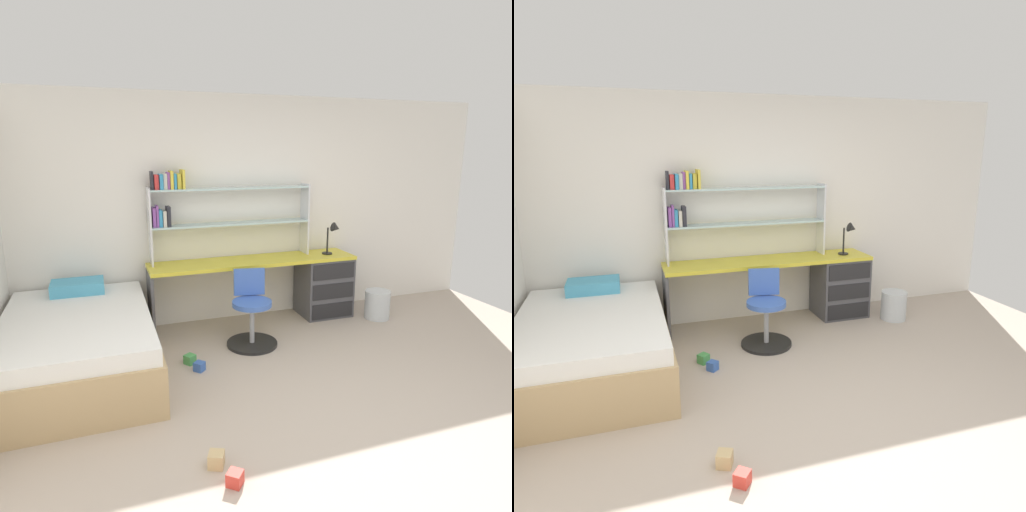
# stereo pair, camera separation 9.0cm
# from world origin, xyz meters

# --- Properties ---
(ground_plane) EXTENTS (6.09, 6.09, 0.02)m
(ground_plane) POSITION_xyz_m (0.00, 0.00, -0.01)
(ground_plane) COLOR #B2A393
(room_shell) EXTENTS (6.09, 6.09, 2.55)m
(room_shell) POSITION_xyz_m (-1.29, 1.29, 1.27)
(room_shell) COLOR white
(room_shell) RESTS_ON ground_plane
(desk) EXTENTS (2.35, 0.50, 0.75)m
(desk) POSITION_xyz_m (0.63, 2.27, 0.42)
(desk) COLOR gold
(desk) RESTS_ON ground_plane
(bookshelf_hutch) EXTENTS (1.81, 0.22, 1.00)m
(bookshelf_hutch) POSITION_xyz_m (-0.49, 2.40, 1.36)
(bookshelf_hutch) COLOR silver
(bookshelf_hutch) RESTS_ON desk
(desk_lamp) EXTENTS (0.20, 0.17, 0.38)m
(desk_lamp) POSITION_xyz_m (0.94, 2.21, 1.00)
(desk_lamp) COLOR black
(desk_lamp) RESTS_ON desk
(swivel_chair) EXTENTS (0.52, 0.52, 0.76)m
(swivel_chair) POSITION_xyz_m (-0.24, 1.72, 0.30)
(swivel_chair) COLOR black
(swivel_chair) RESTS_ON ground_plane
(bed_platform) EXTENTS (1.28, 1.88, 0.68)m
(bed_platform) POSITION_xyz_m (-1.89, 1.59, 0.28)
(bed_platform) COLOR tan
(bed_platform) RESTS_ON ground_plane
(waste_bin) EXTENTS (0.29, 0.29, 0.33)m
(waste_bin) POSITION_xyz_m (1.40, 1.92, 0.17)
(waste_bin) COLOR silver
(waste_bin) RESTS_ON ground_plane
(toy_block_red_0) EXTENTS (0.12, 0.12, 0.09)m
(toy_block_red_0) POSITION_xyz_m (-0.99, -0.16, 0.04)
(toy_block_red_0) COLOR red
(toy_block_red_0) RESTS_ON ground_plane
(toy_block_blue_1) EXTENTS (0.12, 0.12, 0.08)m
(toy_block_blue_1) POSITION_xyz_m (-0.88, 1.32, 0.04)
(toy_block_blue_1) COLOR #3860B7
(toy_block_blue_1) RESTS_ON ground_plane
(toy_block_green_2) EXTENTS (0.12, 0.12, 0.09)m
(toy_block_green_2) POSITION_xyz_m (-0.93, 1.49, 0.04)
(toy_block_green_2) COLOR #479E51
(toy_block_green_2) RESTS_ON ground_plane
(toy_block_natural_3) EXTENTS (0.13, 0.13, 0.10)m
(toy_block_natural_3) POSITION_xyz_m (-1.05, 0.04, 0.05)
(toy_block_natural_3) COLOR tan
(toy_block_natural_3) RESTS_ON ground_plane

